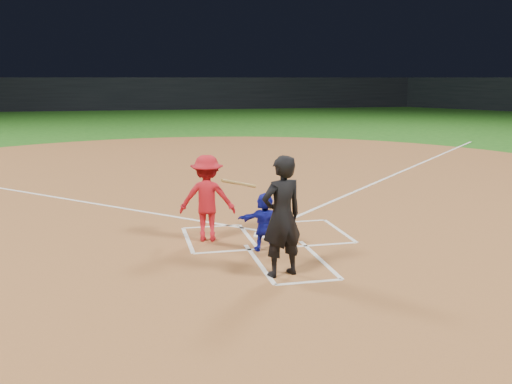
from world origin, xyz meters
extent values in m
plane|color=#1D5715|center=(0.00, 0.00, 0.00)|extent=(120.00, 120.00, 0.00)
cylinder|color=brown|center=(0.00, 6.00, 0.01)|extent=(28.00, 28.00, 0.01)
cube|color=black|center=(0.00, 48.00, 1.60)|extent=(80.00, 1.20, 3.20)
cylinder|color=white|center=(0.00, 0.00, 0.02)|extent=(0.60, 0.60, 0.02)
imported|color=#141AA7|center=(-0.27, -0.99, 0.56)|extent=(1.06, 0.53, 1.09)
imported|color=black|center=(-0.33, -2.38, 0.99)|extent=(0.82, 0.66, 1.96)
cube|color=white|center=(-0.98, 0.92, 0.01)|extent=(1.22, 0.08, 0.01)
cube|color=white|center=(-0.98, -0.92, 0.01)|extent=(1.22, 0.08, 0.01)
cube|color=white|center=(-0.37, 0.00, 0.01)|extent=(0.08, 1.83, 0.01)
cube|color=white|center=(-1.59, 0.00, 0.01)|extent=(0.08, 1.83, 0.01)
cube|color=white|center=(0.98, 0.92, 0.01)|extent=(1.22, 0.08, 0.01)
cube|color=white|center=(0.98, -0.92, 0.01)|extent=(1.22, 0.08, 0.01)
cube|color=white|center=(0.37, 0.00, 0.01)|extent=(0.08, 1.83, 0.01)
cube|color=white|center=(1.59, 0.00, 0.01)|extent=(0.08, 1.83, 0.01)
cube|color=white|center=(-0.55, -1.70, 0.01)|extent=(0.08, 2.20, 0.01)
cube|color=white|center=(0.55, -1.70, 0.01)|extent=(0.08, 2.20, 0.01)
cube|color=white|center=(0.00, -2.80, 0.01)|extent=(1.10, 0.08, 0.01)
cube|color=white|center=(7.07, 7.37, 0.01)|extent=(14.21, 14.21, 0.01)
imported|color=red|center=(-1.20, -0.09, 0.86)|extent=(1.20, 0.85, 1.69)
cylinder|color=#AA803E|center=(-0.60, -0.24, 1.15)|extent=(0.77, 0.44, 0.28)
camera|label=1|loc=(-2.70, -10.86, 3.15)|focal=40.00mm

